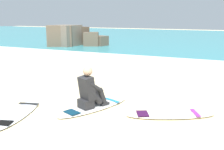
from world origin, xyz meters
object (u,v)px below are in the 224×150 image
(surfer_seated, at_px, (90,92))
(surfboard_spare_near, at_px, (18,113))
(surfboard_main, at_px, (94,107))
(surfboard_spare_far, at_px, (170,115))

(surfer_seated, distance_m, surfboard_spare_near, 1.65)
(surfer_seated, xyz_separation_m, surfboard_spare_near, (-1.28, -0.96, -0.40))
(surfboard_main, xyz_separation_m, surfboard_spare_near, (-1.32, -1.08, 0.00))
(surfboard_main, relative_size, surfer_seated, 2.21)
(surfboard_main, xyz_separation_m, surfer_seated, (-0.04, -0.13, 0.40))
(surfboard_main, relative_size, surfboard_spare_near, 1.03)
(surfer_seated, height_order, surfboard_spare_far, surfer_seated)
(surfboard_main, bearing_deg, surfboard_spare_near, -140.67)
(surfer_seated, bearing_deg, surfboard_spare_near, -143.27)
(surfboard_spare_near, relative_size, surfboard_spare_far, 1.05)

